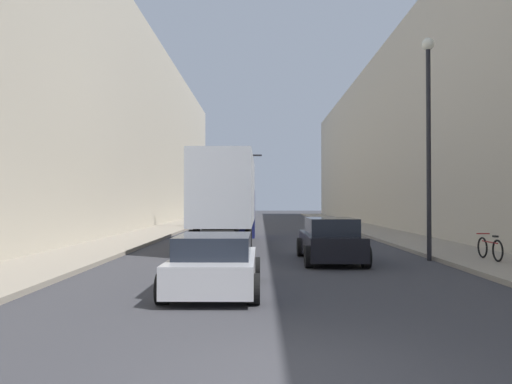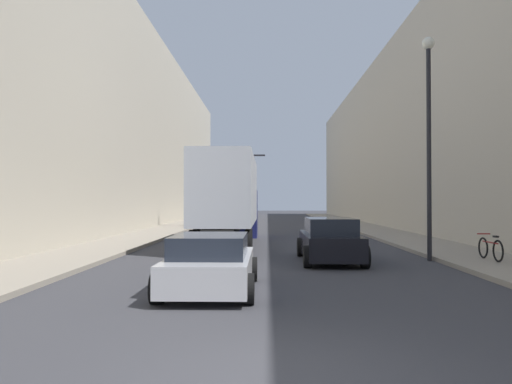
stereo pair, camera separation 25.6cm
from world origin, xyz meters
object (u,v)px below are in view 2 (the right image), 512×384
object	(u,v)px
suv_car	(330,241)
parked_bicycle	(490,249)
sedan_car	(211,264)
street_lamp	(429,120)
traffic_signal_gantry	(213,175)
semi_truck	(230,197)

from	to	relation	value
suv_car	parked_bicycle	distance (m)	5.28
sedan_car	suv_car	distance (m)	6.74
street_lamp	parked_bicycle	size ratio (longest dim) A/B	4.34
street_lamp	traffic_signal_gantry	bearing A→B (deg)	116.02
semi_truck	sedan_car	world-z (taller)	semi_truck
suv_car	sedan_car	bearing A→B (deg)	-121.32
semi_truck	parked_bicycle	bearing A→B (deg)	-38.63
suv_car	traffic_signal_gantry	world-z (taller)	traffic_signal_gantry
street_lamp	parked_bicycle	world-z (taller)	street_lamp
semi_truck	traffic_signal_gantry	size ratio (longest dim) A/B	2.12
sedan_car	street_lamp	xyz separation A→B (m)	(7.04, 6.01, 4.34)
traffic_signal_gantry	parked_bicycle	bearing A→B (deg)	-61.37
traffic_signal_gantry	parked_bicycle	world-z (taller)	traffic_signal_gantry
suv_car	street_lamp	size ratio (longest dim) A/B	0.58
semi_truck	parked_bicycle	world-z (taller)	semi_truck
semi_truck	street_lamp	world-z (taller)	street_lamp
sedan_car	suv_car	bearing A→B (deg)	58.68
suv_car	parked_bicycle	world-z (taller)	suv_car
traffic_signal_gantry	street_lamp	size ratio (longest dim) A/B	0.74
semi_truck	suv_car	distance (m)	7.92
sedan_car	street_lamp	distance (m)	10.23
semi_truck	street_lamp	xyz separation A→B (m)	(7.53, -6.40, 2.68)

